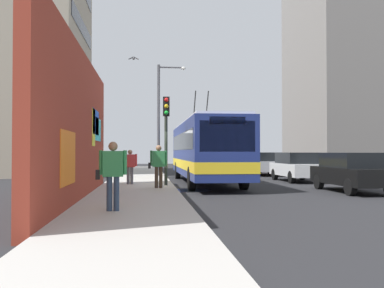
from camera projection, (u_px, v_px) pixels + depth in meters
ground_plane at (174, 189)px, 18.49m from camera, size 80.00×80.00×0.00m
sidewalk_slab at (137, 187)px, 18.32m from camera, size 48.00×3.20×0.15m
graffiti_wall at (79, 127)px, 13.52m from camera, size 12.61×0.32×4.82m
building_far_left at (36, 50)px, 30.82m from camera, size 10.94×6.59×18.07m
building_far_right at (348, 53)px, 38.29m from camera, size 10.73×8.92×21.15m
city_bus at (205, 149)px, 21.73m from camera, size 12.14×2.51×4.94m
parked_car_black at (351, 171)px, 17.00m from camera, size 4.30×1.77×1.58m
parked_car_white at (297, 166)px, 23.11m from camera, size 4.32×1.86×1.58m
parked_car_silver at (264, 163)px, 29.49m from camera, size 4.73×1.93×1.58m
parked_car_red at (244, 161)px, 35.51m from camera, size 4.65×1.92×1.58m
pedestrian_at_curb at (158, 163)px, 17.12m from camera, size 0.23×0.77×1.73m
pedestrian_midblock at (130, 164)px, 19.15m from camera, size 0.22×0.71×1.56m
pedestrian_near_wall at (113, 170)px, 10.44m from camera, size 0.23×0.76×1.71m
traffic_light at (166, 125)px, 18.42m from camera, size 0.49×0.28×3.88m
street_lamp at (162, 112)px, 26.30m from camera, size 0.44×1.78×6.90m
flying_pigeons at (134, 59)px, 22.84m from camera, size 0.32×0.54×0.16m
curbside_puddle at (190, 190)px, 17.68m from camera, size 1.85×1.85×0.00m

